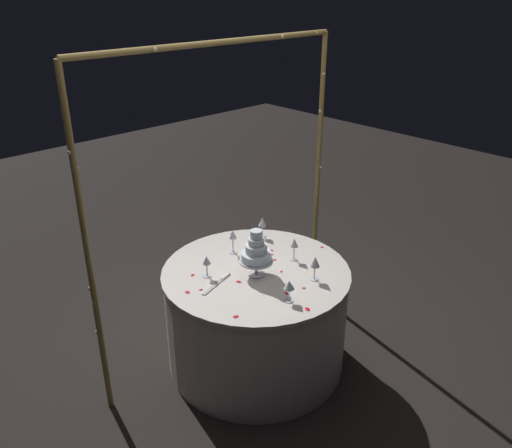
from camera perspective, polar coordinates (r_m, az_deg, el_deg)
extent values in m
plane|color=black|center=(3.90, 0.00, -14.51)|extent=(12.00, 12.00, 0.00)
cylinder|color=olive|center=(3.07, -17.76, -3.61)|extent=(0.04, 0.04, 2.15)
cylinder|color=olive|center=(4.19, 6.73, 5.24)|extent=(0.04, 0.04, 2.15)
cylinder|color=olive|center=(3.26, -4.15, 19.08)|extent=(1.96, 0.04, 0.04)
sphere|color=#F9EAB2|center=(3.10, -17.69, -3.98)|extent=(0.02, 0.02, 0.02)
sphere|color=#F9EAB2|center=(4.16, 7.05, 6.14)|extent=(0.02, 0.02, 0.02)
sphere|color=#F9EAB2|center=(2.84, -17.10, 17.19)|extent=(0.02, 0.02, 0.02)
sphere|color=#F9EAB2|center=(3.21, -17.26, -8.17)|extent=(0.02, 0.02, 0.02)
sphere|color=#F9EAB2|center=(4.06, 7.07, 12.25)|extent=(0.02, 0.02, 0.02)
sphere|color=#F9EAB2|center=(2.99, -10.94, 18.16)|extent=(0.02, 0.02, 0.02)
sphere|color=#F9EAB2|center=(2.83, -19.61, 7.37)|extent=(0.02, 0.02, 0.02)
sphere|color=#F9EAB2|center=(3.98, 7.39, 15.88)|extent=(0.02, 0.02, 0.02)
sphere|color=#F9EAB2|center=(3.21, -5.83, 18.92)|extent=(0.02, 0.02, 0.02)
sphere|color=#F9EAB2|center=(3.17, -17.58, -6.71)|extent=(0.02, 0.02, 0.02)
sphere|color=#F9EAB2|center=(4.52, 6.15, -4.11)|extent=(0.02, 0.02, 0.02)
sphere|color=#F9EAB2|center=(3.41, -1.24, 19.40)|extent=(0.02, 0.02, 0.02)
sphere|color=#F9EAB2|center=(3.13, -17.65, -5.10)|extent=(0.02, 0.02, 0.02)
sphere|color=#F9EAB2|center=(4.03, 7.01, 12.10)|extent=(0.02, 0.02, 0.02)
sphere|color=#F9EAB2|center=(3.61, 2.84, 19.70)|extent=(0.02, 0.02, 0.02)
sphere|color=#F9EAB2|center=(3.33, -16.88, -11.18)|extent=(0.02, 0.02, 0.02)
sphere|color=#F9EAB2|center=(4.46, 6.32, -2.19)|extent=(0.02, 0.02, 0.02)
sphere|color=#F9EAB2|center=(3.86, 6.56, 19.94)|extent=(0.02, 0.02, 0.02)
sphere|color=#F9EAB2|center=(2.88, -18.92, 5.72)|extent=(0.02, 0.02, 0.02)
cylinder|color=silver|center=(3.68, 0.00, -10.19)|extent=(1.22, 1.22, 0.72)
cylinder|color=silver|center=(3.48, 0.00, -5.20)|extent=(1.25, 1.25, 0.02)
cylinder|color=silver|center=(3.42, 0.03, -5.47)|extent=(0.11, 0.11, 0.01)
cylinder|color=silver|center=(3.40, 0.03, -4.76)|extent=(0.02, 0.02, 0.09)
cylinder|color=silver|center=(3.37, 0.03, -4.03)|extent=(0.22, 0.22, 0.01)
cylinder|color=white|center=(3.36, 0.03, -3.54)|extent=(0.20, 0.20, 0.05)
cylinder|color=white|center=(3.33, 0.03, -2.72)|extent=(0.14, 0.14, 0.05)
cylinder|color=white|center=(3.31, 0.03, -1.94)|extent=(0.10, 0.10, 0.05)
cylinder|color=white|center=(3.29, 0.03, -1.15)|extent=(0.08, 0.08, 0.06)
cylinder|color=silver|center=(3.92, 0.68, -1.32)|extent=(0.06, 0.06, 0.00)
cylinder|color=silver|center=(3.90, 0.69, -0.74)|extent=(0.01, 0.01, 0.08)
cone|color=silver|center=(3.86, 0.69, 0.25)|extent=(0.06, 0.06, 0.07)
cylinder|color=silver|center=(3.17, 3.57, -8.28)|extent=(0.06, 0.06, 0.00)
cylinder|color=silver|center=(3.15, 3.59, -7.64)|extent=(0.01, 0.01, 0.08)
cone|color=silver|center=(3.12, 3.62, -6.60)|extent=(0.06, 0.06, 0.05)
cylinder|color=silver|center=(3.69, -2.50, -3.07)|extent=(0.06, 0.06, 0.00)
cylinder|color=silver|center=(3.67, -2.52, -2.30)|extent=(0.01, 0.01, 0.11)
cone|color=silver|center=(3.63, -2.54, -1.13)|extent=(0.05, 0.05, 0.06)
cylinder|color=silver|center=(3.40, 6.33, -5.94)|extent=(0.06, 0.06, 0.00)
cylinder|color=silver|center=(3.37, 6.37, -5.26)|extent=(0.01, 0.01, 0.09)
cone|color=silver|center=(3.33, 6.43, -4.07)|extent=(0.06, 0.06, 0.07)
cylinder|color=silver|center=(3.42, -5.33, -5.63)|extent=(0.06, 0.06, 0.00)
cylinder|color=silver|center=(3.40, -5.36, -4.95)|extent=(0.01, 0.01, 0.09)
cone|color=silver|center=(3.37, -5.40, -3.90)|extent=(0.06, 0.06, 0.05)
cylinder|color=silver|center=(3.61, 4.11, -3.81)|extent=(0.06, 0.06, 0.00)
cylinder|color=silver|center=(3.59, 4.14, -3.12)|extent=(0.01, 0.01, 0.09)
cone|color=silver|center=(3.55, 4.17, -2.02)|extent=(0.05, 0.05, 0.06)
cube|color=silver|center=(3.31, -4.67, -6.79)|extent=(0.22, 0.09, 0.01)
cube|color=white|center=(3.40, -3.36, -5.67)|extent=(0.09, 0.05, 0.01)
ellipsoid|color=red|center=(3.95, -2.65, -1.08)|extent=(0.04, 0.04, 0.00)
ellipsoid|color=red|center=(3.03, -2.21, -10.02)|extent=(0.04, 0.04, 0.00)
ellipsoid|color=red|center=(3.66, -0.51, -3.35)|extent=(0.04, 0.03, 0.00)
ellipsoid|color=red|center=(3.30, 5.22, -6.94)|extent=(0.03, 0.03, 0.00)
ellipsoid|color=red|center=(3.66, 1.65, -3.31)|extent=(0.03, 0.04, 0.00)
ellipsoid|color=red|center=(3.24, 3.36, -7.54)|extent=(0.02, 0.03, 0.00)
ellipsoid|color=red|center=(3.79, 7.18, -2.51)|extent=(0.03, 0.03, 0.00)
ellipsoid|color=red|center=(3.11, 5.61, -9.19)|extent=(0.04, 0.05, 0.00)
ellipsoid|color=red|center=(3.58, -0.04, -4.06)|extent=(0.03, 0.04, 0.00)
ellipsoid|color=red|center=(3.28, -6.01, -7.12)|extent=(0.03, 0.02, 0.00)
ellipsoid|color=red|center=(3.46, 2.78, -5.19)|extent=(0.03, 0.03, 0.00)
ellipsoid|color=red|center=(3.60, 2.07, -3.91)|extent=(0.02, 0.03, 0.00)
ellipsoid|color=red|center=(3.72, 1.71, -2.87)|extent=(0.03, 0.03, 0.00)
ellipsoid|color=red|center=(3.60, 0.79, -3.88)|extent=(0.03, 0.03, 0.00)
ellipsoid|color=red|center=(3.27, -7.47, -7.35)|extent=(0.03, 0.04, 0.00)
ellipsoid|color=red|center=(3.44, -6.91, -5.53)|extent=(0.03, 0.03, 0.00)
ellipsoid|color=red|center=(3.35, -1.90, -6.28)|extent=(0.03, 0.04, 0.00)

